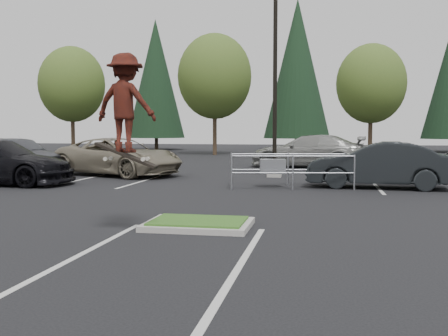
% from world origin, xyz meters
% --- Properties ---
extents(ground, '(120.00, 120.00, 0.00)m').
position_xyz_m(ground, '(0.00, 0.00, 0.00)').
color(ground, black).
rests_on(ground, ground).
extents(grass_median, '(2.20, 1.60, 0.16)m').
position_xyz_m(grass_median, '(0.00, 0.00, 0.08)').
color(grass_median, gray).
rests_on(grass_median, ground).
extents(stall_lines, '(22.62, 17.60, 0.01)m').
position_xyz_m(stall_lines, '(-1.35, 6.02, 0.00)').
color(stall_lines, beige).
rests_on(stall_lines, ground).
extents(light_pole, '(0.70, 0.60, 10.12)m').
position_xyz_m(light_pole, '(0.50, 12.00, 4.56)').
color(light_pole, gray).
rests_on(light_pole, ground).
extents(decid_a, '(5.44, 5.44, 8.91)m').
position_xyz_m(decid_a, '(-18.01, 30.03, 5.58)').
color(decid_a, '#38281C').
rests_on(decid_a, ground).
extents(decid_b, '(5.89, 5.89, 9.64)m').
position_xyz_m(decid_b, '(-6.01, 30.53, 6.04)').
color(decid_b, '#38281C').
rests_on(decid_b, ground).
extents(decid_c, '(5.12, 5.12, 8.38)m').
position_xyz_m(decid_c, '(5.99, 29.83, 5.25)').
color(decid_c, '#38281C').
rests_on(decid_c, ground).
extents(conif_a, '(5.72, 5.72, 13.00)m').
position_xyz_m(conif_a, '(-14.00, 40.00, 7.10)').
color(conif_a, '#38281C').
rests_on(conif_a, ground).
extents(conif_b, '(6.38, 6.38, 14.50)m').
position_xyz_m(conif_b, '(0.00, 40.50, 7.85)').
color(conif_b, '#38281C').
rests_on(conif_b, ground).
extents(cart_corral, '(4.46, 2.26, 1.21)m').
position_xyz_m(cart_corral, '(0.96, 7.91, 0.76)').
color(cart_corral, '#95979D').
rests_on(cart_corral, ground).
extents(skateboarder, '(1.33, 0.89, 2.23)m').
position_xyz_m(skateboarder, '(-1.20, -1.00, 2.57)').
color(skateboarder, black).
rests_on(skateboarder, ground).
extents(car_l_tan, '(6.67, 4.85, 1.69)m').
position_xyz_m(car_l_tan, '(-6.50, 11.50, 0.84)').
color(car_l_tan, gray).
rests_on(car_l_tan, ground).
extents(car_l_grey, '(5.50, 2.93, 1.78)m').
position_xyz_m(car_l_grey, '(-11.50, 11.49, 0.89)').
color(car_l_grey, '#4F5157').
rests_on(car_l_grey, ground).
extents(car_r_charc, '(5.06, 2.10, 1.63)m').
position_xyz_m(car_r_charc, '(4.50, 8.44, 0.81)').
color(car_r_charc, black).
rests_on(car_r_charc, ground).
extents(car_far_silver, '(6.29, 3.04, 1.77)m').
position_xyz_m(car_far_silver, '(1.78, 18.00, 0.88)').
color(car_far_silver, gray).
rests_on(car_far_silver, ground).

